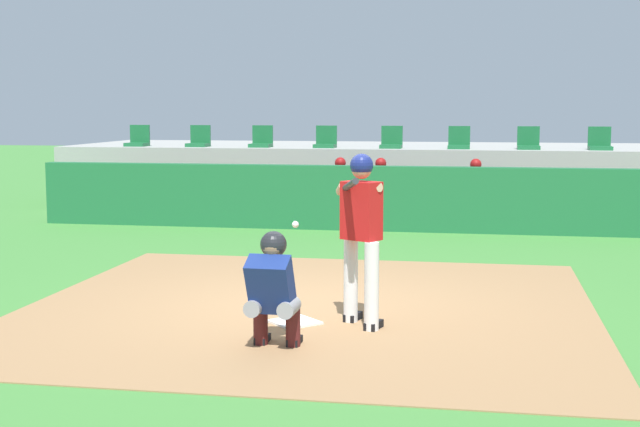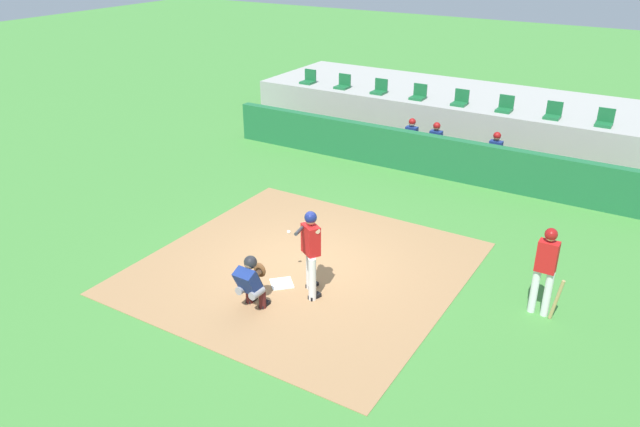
{
  "view_description": "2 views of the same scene",
  "coord_description": "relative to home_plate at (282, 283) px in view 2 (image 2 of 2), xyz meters",
  "views": [
    {
      "loc": [
        1.88,
        -9.72,
        2.27
      ],
      "look_at": [
        0.0,
        0.7,
        1.0
      ],
      "focal_mm": 49.65,
      "sensor_mm": 36.0,
      "label": 1
    },
    {
      "loc": [
        6.23,
        -9.52,
        6.63
      ],
      "look_at": [
        0.0,
        0.7,
        1.0
      ],
      "focal_mm": 34.4,
      "sensor_mm": 36.0,
      "label": 2
    }
  ],
  "objects": [
    {
      "name": "catcher_crouched",
      "position": [
        -0.0,
        -0.97,
        0.59
      ],
      "size": [
        0.49,
        1.75,
        1.13
      ],
      "color": "gray",
      "rests_on": "ground"
    },
    {
      "name": "stadium_seat_4",
      "position": [
        0.0,
        10.18,
        1.51
      ],
      "size": [
        0.46,
        0.46,
        0.48
      ],
      "color": "#196033",
      "rests_on": "stands_platform"
    },
    {
      "name": "stadium_seat_5",
      "position": [
        1.44,
        10.18,
        1.51
      ],
      "size": [
        0.46,
        0.46,
        0.48
      ],
      "color": "#196033",
      "rests_on": "stands_platform"
    },
    {
      "name": "stadium_seat_0",
      "position": [
        -5.78,
        10.18,
        1.51
      ],
      "size": [
        0.46,
        0.46,
        0.48
      ],
      "color": "#196033",
      "rests_on": "stands_platform"
    },
    {
      "name": "ground_plane",
      "position": [
        0.0,
        0.8,
        -0.02
      ],
      "size": [
        80.0,
        80.0,
        0.0
      ],
      "primitive_type": "plane",
      "color": "#428438"
    },
    {
      "name": "dugout_player_1",
      "position": [
        -0.02,
        8.14,
        0.65
      ],
      "size": [
        0.49,
        0.7,
        1.3
      ],
      "color": "#939399",
      "rests_on": "ground"
    },
    {
      "name": "dugout_player_0",
      "position": [
        -0.82,
        8.14,
        0.65
      ],
      "size": [
        0.49,
        0.7,
        1.3
      ],
      "color": "#939399",
      "rests_on": "ground"
    },
    {
      "name": "stands_platform",
      "position": [
        0.0,
        11.7,
        0.68
      ],
      "size": [
        15.0,
        4.4,
        1.4
      ],
      "primitive_type": "cube",
      "color": "#9E9E99",
      "rests_on": "ground"
    },
    {
      "name": "dugout_player_2",
      "position": [
        1.81,
        8.14,
        0.65
      ],
      "size": [
        0.49,
        0.7,
        1.3
      ],
      "color": "#939399",
      "rests_on": "ground"
    },
    {
      "name": "stadium_seat_6",
      "position": [
        2.89,
        10.18,
        1.51
      ],
      "size": [
        0.46,
        0.46,
        0.48
      ],
      "color": "#196033",
      "rests_on": "stands_platform"
    },
    {
      "name": "stadium_seat_2",
      "position": [
        -2.89,
        10.18,
        1.51
      ],
      "size": [
        0.46,
        0.46,
        0.48
      ],
      "color": "#196033",
      "rests_on": "stands_platform"
    },
    {
      "name": "stadium_seat_3",
      "position": [
        -1.44,
        10.18,
        1.51
      ],
      "size": [
        0.46,
        0.46,
        0.48
      ],
      "color": "#196033",
      "rests_on": "stands_platform"
    },
    {
      "name": "home_plate",
      "position": [
        0.0,
        0.0,
        0.0
      ],
      "size": [
        0.62,
        0.62,
        0.02
      ],
      "primitive_type": "cube",
      "rotation": [
        0.0,
        0.0,
        0.79
      ],
      "color": "white",
      "rests_on": "dirt_infield"
    },
    {
      "name": "dugout_wall",
      "position": [
        0.0,
        7.3,
        0.58
      ],
      "size": [
        13.0,
        0.3,
        1.2
      ],
      "primitive_type": "cube",
      "color": "#1E6638",
      "rests_on": "ground"
    },
    {
      "name": "stadium_seat_1",
      "position": [
        -4.33,
        10.18,
        1.51
      ],
      "size": [
        0.46,
        0.46,
        0.48
      ],
      "color": "#196033",
      "rests_on": "stands_platform"
    },
    {
      "name": "on_deck_batter",
      "position": [
        4.71,
        1.68,
        1.0
      ],
      "size": [
        0.58,
        0.23,
        1.79
      ],
      "color": "silver",
      "rests_on": "ground"
    },
    {
      "name": "dirt_infield",
      "position": [
        0.0,
        0.8,
        -0.02
      ],
      "size": [
        6.4,
        6.4,
        0.01
      ],
      "primitive_type": "cube",
      "color": "#9E754C",
      "rests_on": "ground"
    },
    {
      "name": "stadium_seat_7",
      "position": [
        4.33,
        10.18,
        1.51
      ],
      "size": [
        0.46,
        0.46,
        0.48
      ],
      "color": "#196033",
      "rests_on": "stands_platform"
    },
    {
      "name": "dugout_bench",
      "position": [
        0.0,
        8.3,
        0.2
      ],
      "size": [
        11.8,
        0.44,
        0.45
      ],
      "primitive_type": "cube",
      "color": "olive",
      "rests_on": "ground"
    },
    {
      "name": "batter_at_plate",
      "position": [
        0.69,
        0.02,
        1.01
      ],
      "size": [
        0.55,
        0.9,
        1.8
      ],
      "color": "silver",
      "rests_on": "ground"
    }
  ]
}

